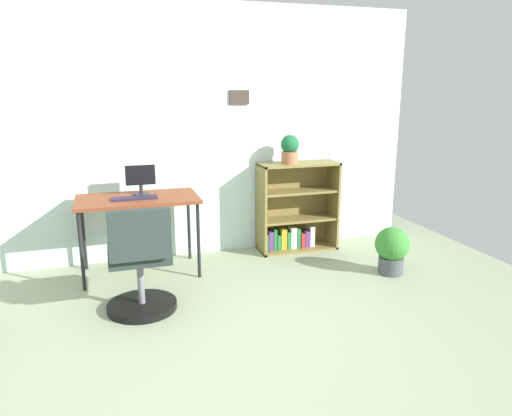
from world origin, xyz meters
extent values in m
plane|color=#94A37F|center=(0.00, 0.00, 0.00)|extent=(6.24, 6.24, 0.00)
cube|color=silver|center=(0.00, 2.15, 1.20)|extent=(5.20, 0.10, 2.40)
cube|color=#3E3128|center=(0.81, 2.09, 1.54)|extent=(0.19, 0.02, 0.13)
cube|color=brown|center=(-0.22, 1.72, 0.69)|extent=(1.04, 0.58, 0.03)
cylinder|color=black|center=(-0.70, 1.47, 0.34)|extent=(0.03, 0.03, 0.67)
cylinder|color=black|center=(0.26, 1.47, 0.34)|extent=(0.03, 0.03, 0.67)
cylinder|color=black|center=(-0.70, 1.97, 0.34)|extent=(0.03, 0.03, 0.67)
cylinder|color=black|center=(0.26, 1.97, 0.34)|extent=(0.03, 0.03, 0.67)
cylinder|color=#262628|center=(-0.18, 1.83, 0.71)|extent=(0.14, 0.14, 0.01)
cylinder|color=#262628|center=(-0.18, 1.83, 0.75)|extent=(0.03, 0.03, 0.08)
cube|color=black|center=(-0.18, 1.82, 0.88)|extent=(0.26, 0.02, 0.17)
cube|color=#272036|center=(-0.25, 1.66, 0.71)|extent=(0.38, 0.12, 0.02)
cylinder|color=black|center=(-0.27, 0.98, 0.03)|extent=(0.52, 0.52, 0.05)
cylinder|color=slate|center=(-0.27, 0.98, 0.23)|extent=(0.05, 0.05, 0.36)
cube|color=#26322F|center=(-0.27, 0.98, 0.45)|extent=(0.44, 0.44, 0.08)
cube|color=#26322F|center=(-0.27, 0.73, 0.66)|extent=(0.42, 0.07, 0.35)
cube|color=olive|center=(0.98, 1.92, 0.45)|extent=(0.02, 0.30, 0.90)
cube|color=olive|center=(1.76, 1.92, 0.45)|extent=(0.02, 0.30, 0.90)
cube|color=olive|center=(1.37, 1.92, 0.89)|extent=(0.80, 0.30, 0.02)
cube|color=olive|center=(1.37, 1.92, 0.01)|extent=(0.80, 0.30, 0.02)
cube|color=olive|center=(1.37, 2.06, 0.45)|extent=(0.80, 0.02, 0.90)
cube|color=olive|center=(1.37, 1.92, 0.32)|extent=(0.75, 0.28, 0.02)
cube|color=olive|center=(1.37, 1.92, 0.61)|extent=(0.75, 0.28, 0.02)
cube|color=#237238|center=(1.02, 1.91, 0.11)|extent=(0.04, 0.10, 0.17)
cube|color=#593372|center=(1.07, 1.91, 0.12)|extent=(0.05, 0.10, 0.20)
cube|color=#237238|center=(1.11, 1.91, 0.13)|extent=(0.03, 0.10, 0.22)
cube|color=#237238|center=(1.15, 1.91, 0.10)|extent=(0.04, 0.11, 0.15)
cube|color=#B79323|center=(1.21, 1.91, 0.13)|extent=(0.06, 0.09, 0.21)
cube|color=#237238|center=(1.26, 1.91, 0.11)|extent=(0.04, 0.10, 0.18)
cube|color=beige|center=(1.31, 1.91, 0.13)|extent=(0.06, 0.10, 0.22)
cube|color=#237238|center=(1.36, 1.91, 0.13)|extent=(0.03, 0.11, 0.20)
cube|color=#B22D28|center=(1.41, 1.91, 0.10)|extent=(0.04, 0.12, 0.15)
cube|color=#593372|center=(1.46, 1.91, 0.11)|extent=(0.05, 0.10, 0.17)
cube|color=beige|center=(1.52, 1.91, 0.13)|extent=(0.05, 0.10, 0.21)
cylinder|color=#9E6642|center=(1.26, 1.90, 0.96)|extent=(0.16, 0.16, 0.12)
sphere|color=#1C6336|center=(1.26, 1.90, 1.09)|extent=(0.18, 0.18, 0.18)
cylinder|color=#474C51|center=(1.92, 1.05, 0.08)|extent=(0.22, 0.22, 0.16)
sphere|color=#388431|center=(1.92, 1.05, 0.28)|extent=(0.30, 0.30, 0.30)
camera|label=1|loc=(-0.45, -2.45, 1.63)|focal=33.63mm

